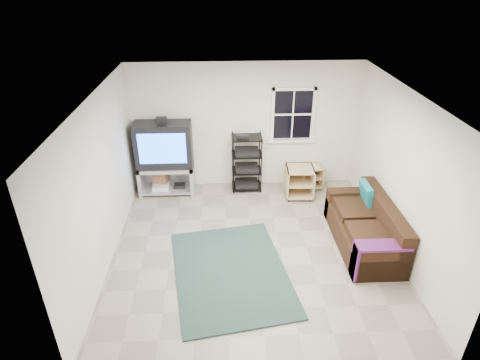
{
  "coord_description": "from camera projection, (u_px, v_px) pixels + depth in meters",
  "views": [
    {
      "loc": [
        -0.48,
        -5.34,
        4.2
      ],
      "look_at": [
        -0.2,
        0.4,
        1.1
      ],
      "focal_mm": 30.0,
      "sensor_mm": 36.0,
      "label": 1
    }
  ],
  "objects": [
    {
      "name": "side_table_right",
      "position": [
        310.0,
        174.0,
        8.46
      ],
      "size": [
        0.52,
        0.52,
        0.52
      ],
      "rotation": [
        0.0,
        0.0,
        0.18
      ],
      "color": "#D9BE85",
      "rests_on": "ground"
    },
    {
      "name": "shag_rug",
      "position": [
        231.0,
        272.0,
        6.18
      ],
      "size": [
        2.02,
        2.54,
        0.03
      ],
      "primitive_type": "cube",
      "rotation": [
        0.0,
        0.0,
        0.16
      ],
      "color": "#2F2114",
      "rests_on": "ground"
    },
    {
      "name": "room",
      "position": [
        293.0,
        118.0,
        8.05
      ],
      "size": [
        4.6,
        4.62,
        4.6
      ],
      "color": "gray",
      "rests_on": "ground"
    },
    {
      "name": "tv_unit",
      "position": [
        165.0,
        152.0,
        7.98
      ],
      "size": [
        1.11,
        0.55,
        1.63
      ],
      "color": "#A8A7B0",
      "rests_on": "ground"
    },
    {
      "name": "side_table_left",
      "position": [
        299.0,
        180.0,
        8.12
      ],
      "size": [
        0.56,
        0.56,
        0.64
      ],
      "rotation": [
        0.0,
        0.0,
        -0.04
      ],
      "color": "#D9BE85",
      "rests_on": "ground"
    },
    {
      "name": "paper_bag",
      "position": [
        161.0,
        181.0,
        8.36
      ],
      "size": [
        0.34,
        0.26,
        0.43
      ],
      "primitive_type": "cube",
      "rotation": [
        0.0,
        0.0,
        -0.25
      ],
      "color": "#926241",
      "rests_on": "ground"
    },
    {
      "name": "sofa",
      "position": [
        366.0,
        229.0,
        6.68
      ],
      "size": [
        0.85,
        1.91,
        0.87
      ],
      "color": "black",
      "rests_on": "ground"
    },
    {
      "name": "av_rack",
      "position": [
        247.0,
        166.0,
        8.27
      ],
      "size": [
        0.61,
        0.44,
        1.21
      ],
      "color": "black",
      "rests_on": "ground"
    }
  ]
}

